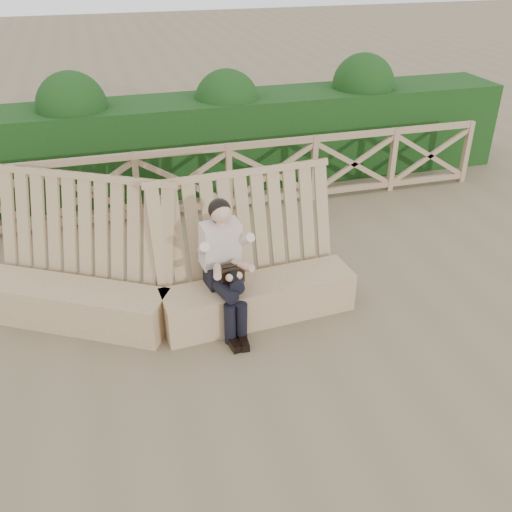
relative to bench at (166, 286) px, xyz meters
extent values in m
plane|color=brown|center=(0.68, -0.87, -0.40)|extent=(60.00, 60.00, 0.00)
cube|color=#8D6F50|center=(-1.05, 0.17, -0.17)|extent=(2.17, 1.55, 0.48)
cube|color=#8D6F50|center=(-0.91, 0.40, 0.41)|extent=(2.14, 1.51, 1.59)
cube|color=#8D6F50|center=(1.01, -0.31, -0.17)|extent=(2.25, 0.65, 0.48)
cube|color=#8D6F50|center=(1.00, -0.05, 0.41)|extent=(2.24, 0.60, 1.59)
cube|color=black|center=(0.62, -0.24, 0.19)|extent=(0.41, 0.32, 0.23)
cube|color=beige|center=(0.61, -0.18, 0.54)|extent=(0.46, 0.36, 0.55)
sphere|color=tan|center=(0.62, -0.24, 0.94)|extent=(0.25, 0.25, 0.22)
sphere|color=black|center=(0.61, -0.20, 0.96)|extent=(0.27, 0.27, 0.24)
cylinder|color=black|center=(0.56, -0.47, 0.17)|extent=(0.22, 0.50, 0.16)
cylinder|color=black|center=(0.72, -0.42, 0.24)|extent=(0.23, 0.51, 0.17)
cylinder|color=black|center=(0.58, -0.70, -0.17)|extent=(0.14, 0.14, 0.48)
cylinder|color=black|center=(0.71, -0.70, -0.17)|extent=(0.14, 0.14, 0.48)
cube|color=black|center=(0.59, -0.79, -0.36)|extent=(0.13, 0.26, 0.08)
cube|color=black|center=(0.70, -0.80, -0.36)|extent=(0.13, 0.26, 0.08)
cube|color=black|center=(0.67, -0.42, 0.29)|extent=(0.28, 0.19, 0.18)
cube|color=black|center=(0.67, -0.59, 0.35)|extent=(0.09, 0.10, 0.13)
cube|color=#967557|center=(0.68, 2.63, 0.65)|extent=(10.10, 0.07, 0.10)
cube|color=#967557|center=(0.68, 2.63, -0.28)|extent=(10.10, 0.07, 0.10)
cube|color=black|center=(0.68, 3.83, 0.35)|extent=(12.00, 1.20, 1.50)
camera|label=1|loc=(-0.54, -5.55, 3.52)|focal=40.00mm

